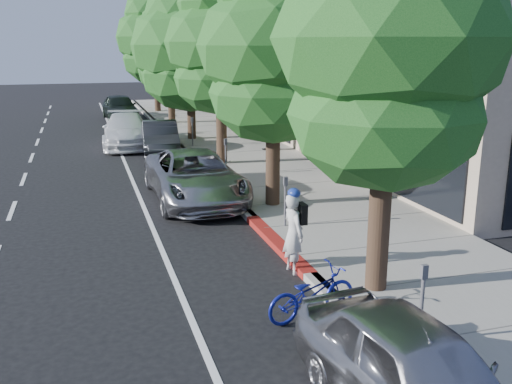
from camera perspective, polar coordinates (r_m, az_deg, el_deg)
name	(u,v)px	position (r m, az deg, el deg)	size (l,w,h in m)	color
ground	(293,262)	(12.44, 3.68, -6.99)	(120.00, 120.00, 0.00)	black
sidewalk	(274,173)	(20.37, 1.76, 1.88)	(4.60, 56.00, 0.15)	gray
curb	(211,178)	(19.76, -4.56, 1.44)	(0.30, 56.00, 0.15)	#9E998E
curb_red_segment	(277,244)	(13.29, 2.15, -5.18)	(0.32, 4.00, 0.15)	maroon
storefront_building	(342,64)	(31.93, 8.58, 12.58)	(10.00, 36.00, 7.00)	#BBA690
street_tree_0	(389,45)	(10.14, 13.19, 14.11)	(4.03, 4.03, 7.24)	black
street_tree_1	(274,50)	(15.63, 1.78, 14.05)	(4.16, 4.16, 7.09)	black
street_tree_2	(220,45)	(21.39, -3.60, 14.45)	(4.10, 4.10, 7.20)	black
street_tree_3	(189,47)	(27.26, -6.68, 14.20)	(5.47, 5.47, 7.45)	black
street_tree_4	(169,50)	(33.18, -8.65, 13.83)	(4.34, 4.34, 6.83)	black
street_tree_5	(155,39)	(39.11, -10.08, 14.86)	(5.15, 5.15, 7.96)	black
cyclist	(293,233)	(11.65, 3.76, -4.15)	(0.61, 0.40, 1.67)	silver
bicycle	(312,293)	(9.91, 5.62, -10.06)	(0.60, 1.72, 0.90)	navy
silver_suv	(195,177)	(17.02, -6.14, 1.53)	(2.45, 5.31, 1.48)	#9D9CA0
dark_sedan	(160,138)	(24.68, -9.55, 5.38)	(1.45, 4.15, 1.37)	black
white_pickup	(126,131)	(26.73, -12.85, 6.01)	(2.03, 4.99, 1.45)	white
dark_suv_far	(120,107)	(36.40, -13.46, 8.27)	(1.81, 4.50, 1.53)	black
near_car_a	(415,375)	(7.53, 15.65, -17.21)	(1.61, 4.00, 1.36)	#A1A1A5
pedestrian	(268,127)	(24.42, 1.18, 6.48)	(0.92, 0.72, 1.90)	black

